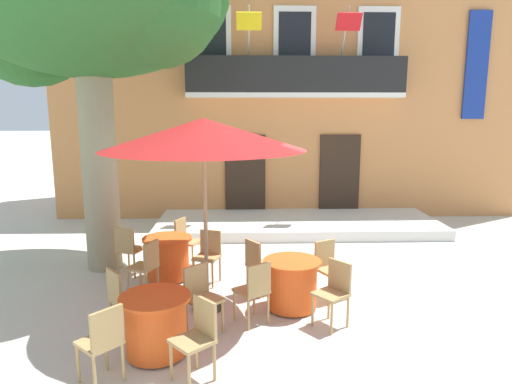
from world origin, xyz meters
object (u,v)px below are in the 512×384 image
cafe_chair_front_1 (185,239)px  cafe_chair_near_tree_3 (198,334)px  cafe_umbrella (204,135)px  cafe_chair_middle_1 (254,288)px  cafe_table_middle (292,284)px  plane_tree (86,0)px  cafe_chair_front_0 (209,253)px  cafe_chair_near_tree_1 (122,297)px  cafe_chair_middle_2 (334,289)px  cafe_chair_front_2 (128,247)px  cafe_chair_near_tree_2 (103,340)px  cafe_chair_near_tree_0 (201,294)px  cafe_chair_front_3 (146,264)px  cafe_chair_middle_3 (328,265)px  cafe_chair_middle_0 (258,263)px  cafe_table_front (168,258)px  cafe_table_near_tree (156,324)px

cafe_chair_front_1 → cafe_chair_near_tree_3: bearing=-81.0°
cafe_chair_front_1 → cafe_umbrella: size_ratio=0.31×
cafe_chair_middle_1 → cafe_table_middle: bearing=40.3°
plane_tree → cafe_chair_front_1: bearing=0.9°
cafe_chair_front_0 → cafe_chair_near_tree_3: bearing=-88.3°
cafe_chair_near_tree_1 → cafe_chair_middle_1: (1.75, 0.22, 0.00)m
cafe_chair_middle_2 → cafe_chair_front_2: bearing=148.8°
cafe_chair_middle_1 → cafe_umbrella: (-0.70, 0.51, 2.08)m
cafe_chair_near_tree_2 → cafe_chair_middle_1: size_ratio=1.00×
cafe_chair_near_tree_3 → cafe_chair_middle_1: 1.42m
cafe_chair_near_tree_0 → cafe_table_middle: bearing=27.2°
cafe_chair_front_3 → cafe_umbrella: cafe_umbrella is taller
cafe_table_middle → cafe_chair_front_2: (-2.79, 1.47, 0.14)m
cafe_chair_near_tree_2 → cafe_chair_front_2: same height
cafe_chair_middle_3 → cafe_chair_front_0: (-1.95, 0.69, 0.00)m
cafe_chair_middle_1 → cafe_umbrella: 2.25m
cafe_table_middle → cafe_chair_front_3: 2.35m
cafe_chair_middle_0 → cafe_umbrella: bearing=-144.8°
cafe_chair_middle_3 → cafe_chair_near_tree_0: bearing=-150.6°
cafe_table_front → cafe_chair_front_0: bearing=-13.3°
cafe_table_middle → cafe_chair_middle_1: size_ratio=0.95×
cafe_table_near_tree → cafe_chair_front_3: size_ratio=0.95×
cafe_chair_middle_1 → cafe_umbrella: size_ratio=0.31×
cafe_chair_near_tree_0 → cafe_chair_middle_2: bearing=4.0°
cafe_table_near_tree → cafe_umbrella: cafe_umbrella is taller
cafe_chair_near_tree_3 → cafe_chair_middle_1: size_ratio=1.00×
plane_tree → cafe_chair_middle_0: size_ratio=7.06×
cafe_chair_front_1 → cafe_umbrella: (0.56, -1.98, 2.08)m
cafe_table_near_tree → cafe_chair_near_tree_0: (0.49, 0.57, 0.14)m
cafe_chair_near_tree_1 → cafe_chair_middle_2: (2.86, 0.17, 0.00)m
cafe_table_front → cafe_chair_front_2: cafe_chair_front_2 is taller
cafe_chair_front_1 → cafe_chair_near_tree_2: bearing=-96.1°
cafe_chair_near_tree_1 → cafe_table_front: bearing=82.2°
cafe_table_middle → cafe_chair_front_1: cafe_chair_front_1 is taller
cafe_chair_near_tree_0 → cafe_chair_near_tree_2: bearing=-128.7°
cafe_chair_front_2 → cafe_chair_front_1: bearing=29.4°
cafe_chair_middle_0 → cafe_chair_middle_1: bearing=-94.8°
cafe_chair_middle_3 → cafe_chair_front_0: same height
cafe_chair_near_tree_3 → cafe_chair_middle_0: size_ratio=1.00×
cafe_chair_front_3 → cafe_chair_middle_3: bearing=-2.9°
cafe_chair_near_tree_0 → cafe_chair_middle_3: bearing=29.4°
cafe_chair_front_2 → cafe_chair_middle_2: bearing=-31.2°
cafe_chair_near_tree_0 → cafe_chair_front_0: size_ratio=1.00×
cafe_table_near_tree → cafe_chair_middle_1: (1.22, 0.75, 0.14)m
cafe_chair_middle_0 → cafe_chair_middle_3: size_ratio=1.00×
cafe_table_near_tree → cafe_table_front: bearing=95.9°
cafe_chair_middle_1 → cafe_chair_near_tree_1: bearing=-172.8°
cafe_chair_near_tree_1 → cafe_chair_middle_3: size_ratio=1.00×
cafe_chair_middle_3 → cafe_chair_front_1: size_ratio=1.00×
cafe_chair_front_0 → cafe_chair_near_tree_1: bearing=-118.9°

